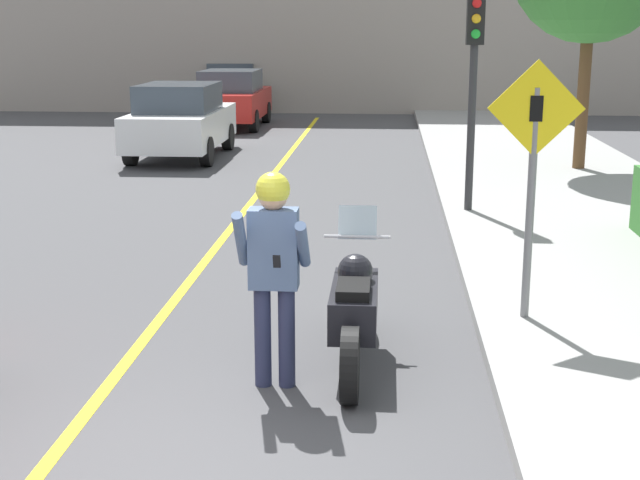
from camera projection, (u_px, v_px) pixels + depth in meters
road_center_line at (211, 254)px, 11.74m from camera, size 0.12×36.00×0.01m
building_backdrop at (340, 5)px, 30.23m from camera, size 28.00×1.20×7.27m
motorcycle at (354, 308)px, 7.87m from camera, size 0.62×2.34×1.30m
person_biker at (274, 256)px, 7.21m from camera, size 0.59×0.49×1.81m
crossing_sign at (533, 166)px, 8.44m from camera, size 0.91×0.08×2.50m
traffic_light at (474, 60)px, 13.36m from camera, size 0.26×0.30×3.28m
parked_car_white at (181, 120)px, 20.16m from camera, size 1.88×4.20×1.68m
parked_car_red at (232, 98)px, 26.25m from camera, size 1.88×4.20×1.68m
parked_car_black at (236, 86)px, 31.55m from camera, size 1.88×4.20×1.68m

